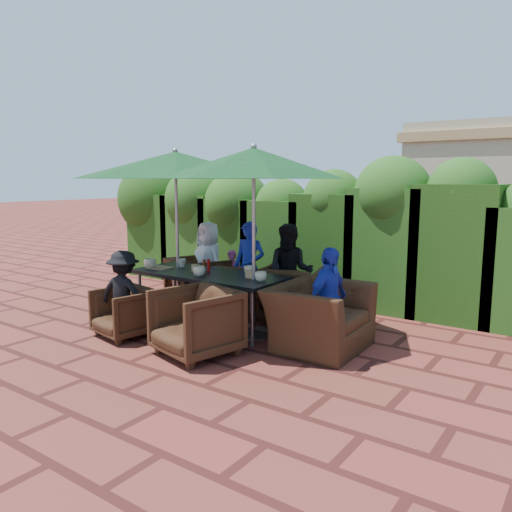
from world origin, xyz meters
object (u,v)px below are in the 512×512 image
Objects in this scene: umbrella_right at (254,164)px; chair_far_right at (292,290)px; umbrella_left at (176,165)px; chair_near_right at (196,319)px; chair_near_left at (125,310)px; chair_far_left at (198,278)px; chair_far_mid at (243,285)px; dining_table at (208,278)px; chair_end_right at (319,306)px.

umbrella_right is 2.03m from chair_far_right.
umbrella_left is 2.44m from chair_near_right.
umbrella_right is at bearing 45.87° from chair_near_left.
umbrella_right is at bearing -3.43° from umbrella_left.
chair_far_left is 1.05× the size of chair_far_mid.
umbrella_left reaches higher than dining_table.
chair_far_right is (0.88, 0.03, 0.02)m from chair_far_mid.
umbrella_left is at bearing 51.71° from chair_far_mid.
chair_near_right is (-0.12, -1.94, 0.00)m from chair_far_right.
dining_table is 0.98m from chair_far_mid.
chair_near_left is (-0.48, -1.92, -0.06)m from chair_far_mid.
chair_near_right is at bearing -56.29° from dining_table.
chair_end_right reaches higher than chair_far_mid.
chair_far_mid is at bearing 96.47° from dining_table.
chair_far_right is at bearing 90.43° from umbrella_right.
chair_far_left is 0.73× the size of chair_end_right.
chair_end_right is (0.90, 0.09, -1.70)m from umbrella_right.
dining_table is 1.86× the size of chair_end_right.
chair_far_mid is at bearing -151.00° from chair_far_left.
chair_near_right is at bearing -97.64° from umbrella_right.
chair_far_left is (-1.72, 0.84, -1.78)m from umbrella_right.
umbrella_left is 2.44m from chair_far_right.
chair_end_right is (1.68, 0.08, -0.16)m from dining_table.
chair_end_right is at bearing 0.10° from umbrella_left.
chair_far_right is 1.27m from chair_end_right.
dining_table is 1.26m from chair_far_right.
chair_near_left is 1.24m from chair_near_right.
chair_near_left is (0.36, -1.81, -0.08)m from chair_far_left.
umbrella_left is 3.28× the size of chair_near_right.
chair_far_mid is 0.94× the size of chair_far_right.
chair_near_left is at bearing -144.54° from umbrella_right.
chair_end_right reaches higher than dining_table.
chair_far_mid is (-0.11, 0.94, -0.27)m from dining_table.
chair_end_right is at bearing 35.50° from chair_near_left.
umbrella_right reaches higher than dining_table.
umbrella_left is 4.09× the size of chair_near_left.
umbrella_left is 1.97m from chair_far_left.
umbrella_left is 2.88m from chair_end_right.
umbrella_left is at bearing 173.17° from dining_table.
chair_near_right is (1.60, -1.81, 0.00)m from chair_far_left.
chair_far_mid is (0.53, 0.86, -1.81)m from umbrella_left.
umbrella_left is at bearing 15.44° from chair_far_right.
umbrella_left is at bearing 176.57° from umbrella_right.
chair_far_right is 2.37m from chair_near_left.
chair_end_right is at bearing -174.06° from chair_far_left.
chair_far_left reaches higher than dining_table.
umbrella_right is at bearing -0.61° from dining_table.
chair_far_mid is at bearing 86.40° from chair_near_left.
umbrella_left is at bearing 133.95° from chair_far_left.
umbrella_right is 2.86× the size of chair_far_right.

